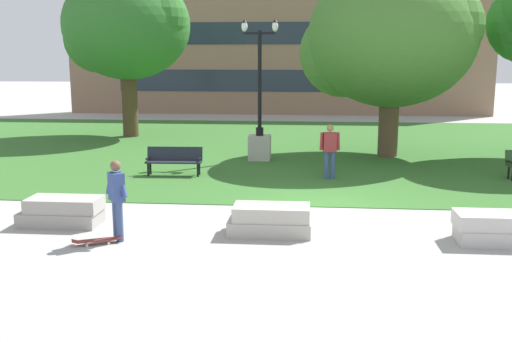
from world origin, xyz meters
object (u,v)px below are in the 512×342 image
object	(u,v)px
concrete_block_center	(63,212)
person_skateboarder	(117,196)
concrete_block_left	(271,220)
skateboard	(97,240)
park_bench_near_right	(174,159)
concrete_block_right	(499,229)
lamp_post_left	(260,132)
person_bystander_near_lawn	(330,148)

from	to	relation	value
concrete_block_center	person_skateboarder	bearing A→B (deg)	-32.18
concrete_block_left	person_skateboarder	size ratio (longest dim) A/B	1.05
skateboard	park_bench_near_right	xyz separation A→B (m)	(-0.00, 7.20, 0.45)
concrete_block_center	concrete_block_right	size ratio (longest dim) A/B	0.99
person_skateboarder	lamp_post_left	distance (m)	10.24
concrete_block_left	skateboard	bearing A→B (deg)	-163.46
concrete_block_center	skateboard	world-z (taller)	concrete_block_center
concrete_block_left	park_bench_near_right	distance (m)	7.10
person_skateboarder	person_bystander_near_lawn	xyz separation A→B (m)	(4.62, 6.75, 0.02)
park_bench_near_right	lamp_post_left	bearing A→B (deg)	51.10
person_skateboarder	park_bench_near_right	distance (m)	6.92
skateboard	concrete_block_center	bearing A→B (deg)	133.91
skateboard	lamp_post_left	xyz separation A→B (m)	(2.51, 10.32, 0.96)
lamp_post_left	skateboard	bearing A→B (deg)	-103.66
skateboard	person_skateboarder	bearing A→B (deg)	40.75
concrete_block_center	person_skateboarder	distance (m)	2.05
lamp_post_left	park_bench_near_right	bearing A→B (deg)	-128.90
skateboard	person_bystander_near_lawn	xyz separation A→B (m)	(4.98, 7.06, 0.90)
person_skateboarder	person_bystander_near_lawn	size ratio (longest dim) A/B	1.00
park_bench_near_right	person_bystander_near_lawn	xyz separation A→B (m)	(4.98, -0.15, 0.44)
concrete_block_right	person_bystander_near_lawn	distance (m)	7.10
skateboard	lamp_post_left	bearing A→B (deg)	76.34
skateboard	person_bystander_near_lawn	size ratio (longest dim) A/B	0.59
concrete_block_center	skateboard	size ratio (longest dim) A/B	1.82
lamp_post_left	person_bystander_near_lawn	bearing A→B (deg)	-52.86
concrete_block_center	concrete_block_right	world-z (taller)	same
concrete_block_center	skateboard	distance (m)	1.87
skateboard	lamp_post_left	world-z (taller)	lamp_post_left
concrete_block_right	skateboard	xyz separation A→B (m)	(-8.29, -0.82, -0.22)
concrete_block_left	lamp_post_left	xyz separation A→B (m)	(-1.02, 9.27, 0.74)
lamp_post_left	person_bystander_near_lawn	xyz separation A→B (m)	(2.47, -3.26, -0.07)
concrete_block_center	skateboard	bearing A→B (deg)	-46.09
park_bench_near_right	lamp_post_left	xyz separation A→B (m)	(2.51, 3.11, 0.51)
concrete_block_left	concrete_block_right	bearing A→B (deg)	-2.74
concrete_block_right	skateboard	world-z (taller)	concrete_block_right
concrete_block_center	lamp_post_left	bearing A→B (deg)	67.07
person_skateboarder	person_bystander_near_lawn	bearing A→B (deg)	55.59
person_bystander_near_lawn	skateboard	bearing A→B (deg)	-125.21
concrete_block_right	person_bystander_near_lawn	size ratio (longest dim) A/B	1.08
skateboard	concrete_block_right	bearing A→B (deg)	5.64
concrete_block_left	skateboard	size ratio (longest dim) A/B	1.78
person_skateboarder	lamp_post_left	bearing A→B (deg)	77.86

